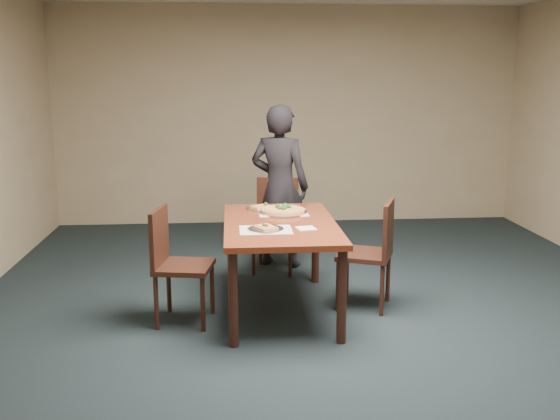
{
  "coord_description": "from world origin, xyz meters",
  "views": [
    {
      "loc": [
        -0.77,
        -4.13,
        1.9
      ],
      "look_at": [
        -0.37,
        0.75,
        0.85
      ],
      "focal_mm": 40.0,
      "sensor_mm": 36.0,
      "label": 1
    }
  ],
  "objects": [
    {
      "name": "slice_plate_near",
      "position": [
        -0.5,
        0.5,
        0.76
      ],
      "size": [
        0.28,
        0.28,
        0.05
      ],
      "color": "silver",
      "rests_on": "dining_table"
    },
    {
      "name": "diner",
      "position": [
        -0.27,
        2.03,
        0.82
      ],
      "size": [
        0.7,
        0.59,
        1.64
      ],
      "primitive_type": "imported",
      "rotation": [
        0.0,
        0.0,
        2.75
      ],
      "color": "black",
      "rests_on": "ground"
    },
    {
      "name": "chair_left",
      "position": [
        -1.21,
        0.58,
        0.52
      ],
      "size": [
        0.49,
        0.49,
        0.91
      ],
      "rotation": [
        0.0,
        0.0,
        1.4
      ],
      "color": "black",
      "rests_on": "ground"
    },
    {
      "name": "slice_plate_far",
      "position": [
        -0.49,
        1.28,
        0.76
      ],
      "size": [
        0.28,
        0.28,
        0.06
      ],
      "color": "silver",
      "rests_on": "dining_table"
    },
    {
      "name": "room_shell",
      "position": [
        0.0,
        0.0,
        1.74
      ],
      "size": [
        8.0,
        8.0,
        8.0
      ],
      "color": "tan",
      "rests_on": "ground"
    },
    {
      "name": "napkin",
      "position": [
        -0.19,
        0.51,
        0.75
      ],
      "size": [
        0.16,
        0.16,
        0.01
      ],
      "primitive_type": "cube",
      "rotation": [
        0.0,
        0.0,
        0.18
      ],
      "color": "white",
      "rests_on": "dining_table"
    },
    {
      "name": "pizza_pan",
      "position": [
        -0.32,
        1.1,
        0.77
      ],
      "size": [
        0.41,
        0.41,
        0.07
      ],
      "color": "silver",
      "rests_on": "dining_table"
    },
    {
      "name": "dining_table",
      "position": [
        -0.37,
        0.75,
        0.66
      ],
      "size": [
        0.9,
        1.5,
        0.75
      ],
      "color": "#612213",
      "rests_on": "ground"
    },
    {
      "name": "placemat_main",
      "position": [
        -0.32,
        1.1,
        0.75
      ],
      "size": [
        0.42,
        0.32,
        0.0
      ],
      "primitive_type": "cube",
      "color": "white",
      "rests_on": "dining_table"
    },
    {
      "name": "chair_right",
      "position": [
        0.41,
        0.76,
        0.52
      ],
      "size": [
        0.55,
        0.55,
        0.91
      ],
      "rotation": [
        0.0,
        0.0,
        -1.95
      ],
      "color": "black",
      "rests_on": "ground"
    },
    {
      "name": "chair_far",
      "position": [
        -0.32,
        1.9,
        0.52
      ],
      "size": [
        0.51,
        0.51,
        0.91
      ],
      "rotation": [
        0.0,
        0.0,
        -0.23
      ],
      "color": "black",
      "rests_on": "ground"
    },
    {
      "name": "ground",
      "position": [
        0.0,
        0.0,
        0.0
      ],
      "size": [
        8.0,
        8.0,
        0.0
      ],
      "primitive_type": "plane",
      "color": "black",
      "rests_on": "ground"
    },
    {
      "name": "placemat_near",
      "position": [
        -0.5,
        0.5,
        0.75
      ],
      "size": [
        0.4,
        0.3,
        0.0
      ],
      "primitive_type": "cube",
      "color": "white",
      "rests_on": "dining_table"
    }
  ]
}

